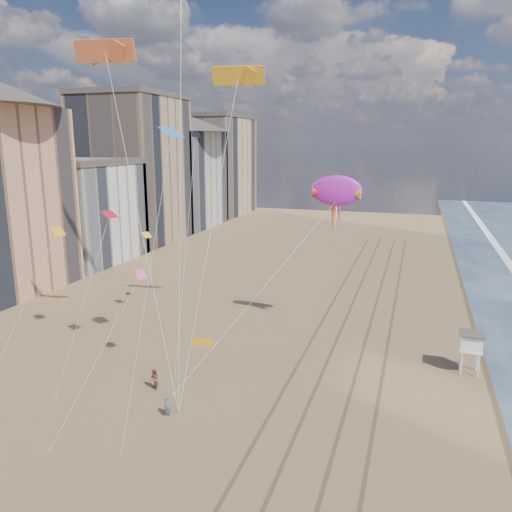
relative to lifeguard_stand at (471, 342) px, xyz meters
The scene contains 8 objects.
tracks 11.25m from the lifeguard_stand, 168.65° to the left, with size 7.68×120.00×0.01m.
buildings 70.82m from the lifeguard_stand, 147.38° to the left, with size 34.72×131.35×29.00m.
lifeguard_stand is the anchor object (origin of this frame).
grounded_kite 24.81m from the lifeguard_stand, behind, with size 2.06×1.31×0.23m, color orange.
show_kite 18.14m from the lifeguard_stand, 159.87° to the left, with size 7.30×8.59×23.46m.
kite_flyer_a 25.90m from the lifeguard_stand, 146.13° to the right, with size 0.58×0.38×1.58m, color slate.
kite_flyer_b 26.84m from the lifeguard_stand, 155.47° to the right, with size 0.88×0.69×1.82m, color #8F494E.
small_kites 31.49m from the lifeguard_stand, 169.04° to the right, with size 15.86×13.87×12.06m.
Camera 1 is at (8.07, -15.78, 19.47)m, focal length 35.00 mm.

